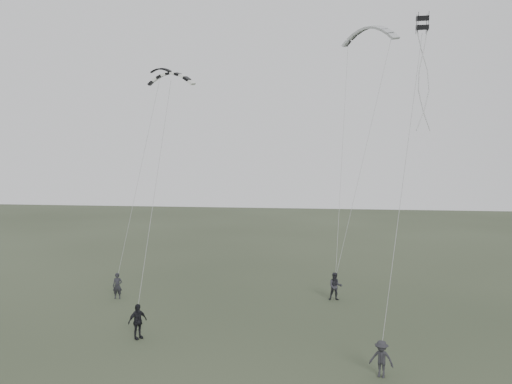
# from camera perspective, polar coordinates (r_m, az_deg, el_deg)

# --- Properties ---
(ground) EXTENTS (140.00, 140.00, 0.00)m
(ground) POSITION_cam_1_polar(r_m,az_deg,el_deg) (25.19, -3.99, -17.31)
(ground) COLOR #2E3625
(ground) RESTS_ON ground
(flyer_left) EXTENTS (0.66, 0.48, 1.68)m
(flyer_left) POSITION_cam_1_polar(r_m,az_deg,el_deg) (34.21, -15.55, -10.29)
(flyer_left) COLOR black
(flyer_left) RESTS_ON ground
(flyer_right) EXTENTS (0.93, 0.76, 1.79)m
(flyer_right) POSITION_cam_1_polar(r_m,az_deg,el_deg) (33.03, 9.06, -10.61)
(flyer_right) COLOR #26262C
(flyer_right) RESTS_ON ground
(flyer_center) EXTENTS (0.98, 1.10, 1.78)m
(flyer_center) POSITION_cam_1_polar(r_m,az_deg,el_deg) (26.64, -13.39, -14.19)
(flyer_center) COLOR black
(flyer_center) RESTS_ON ground
(flyer_far) EXTENTS (1.13, 0.86, 1.54)m
(flyer_far) POSITION_cam_1_polar(r_m,az_deg,el_deg) (22.43, 14.14, -18.01)
(flyer_far) COLOR #232327
(flyer_far) RESTS_ON ground
(kite_dark_small) EXTENTS (1.46, 0.62, 0.57)m
(kite_dark_small) POSITION_cam_1_polar(r_m,az_deg,el_deg) (36.13, -10.85, 13.66)
(kite_dark_small) COLOR black
(kite_dark_small) RESTS_ON flyer_left
(kite_pale_large) EXTENTS (4.23, 3.14, 1.86)m
(kite_pale_large) POSITION_cam_1_polar(r_m,az_deg,el_deg) (37.83, 12.81, 17.88)
(kite_pale_large) COLOR #A0A2A5
(kite_pale_large) RESTS_ON flyer_right
(kite_striped) EXTENTS (2.73, 0.98, 1.20)m
(kite_striped) POSITION_cam_1_polar(r_m,az_deg,el_deg) (30.01, -9.70, 13.22)
(kite_striped) COLOR black
(kite_striped) RESTS_ON flyer_center
(kite_box) EXTENTS (0.59, 0.73, 0.80)m
(kite_box) POSITION_cam_1_polar(r_m,az_deg,el_deg) (27.28, 18.48, 17.86)
(kite_box) COLOR black
(kite_box) RESTS_ON flyer_far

